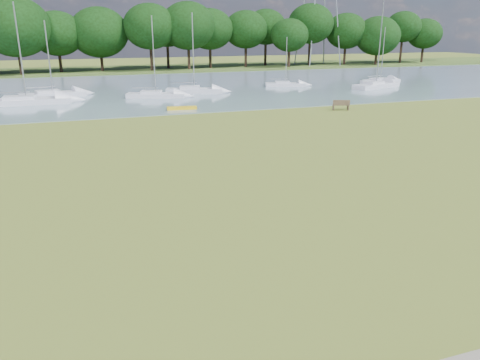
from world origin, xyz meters
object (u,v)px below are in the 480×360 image
object	(u,v)px
sailboat_6	(380,80)
sailboat_8	(26,99)
sailboat_4	(155,93)
sailboat_0	(285,83)
sailboat_3	(376,84)
sailboat_7	(52,93)
sailboat_9	(194,89)
riverbank_bench	(341,105)
kayak	(182,108)

from	to	relation	value
sailboat_6	sailboat_8	bearing A→B (deg)	174.58
sailboat_4	sailboat_8	world-z (taller)	sailboat_8
sailboat_0	sailboat_3	world-z (taller)	sailboat_3
sailboat_7	sailboat_9	distance (m)	15.91
sailboat_0	sailboat_6	world-z (taller)	sailboat_6
riverbank_bench	sailboat_0	world-z (taller)	sailboat_0
riverbank_bench	sailboat_0	bearing A→B (deg)	100.39
kayak	sailboat_9	bearing A→B (deg)	77.08
sailboat_7	sailboat_9	bearing A→B (deg)	-20.48
sailboat_6	sailboat_7	xyz separation A→B (m)	(-43.43, -0.49, 0.07)
sailboat_4	sailboat_6	world-z (taller)	sailboat_4
sailboat_4	sailboat_7	world-z (taller)	sailboat_4
sailboat_3	sailboat_4	world-z (taller)	sailboat_3
sailboat_7	sailboat_8	size ratio (longest dim) A/B	0.84
kayak	sailboat_6	xyz separation A→B (m)	(31.49, 13.33, 0.28)
riverbank_bench	sailboat_3	distance (m)	19.18
kayak	sailboat_3	distance (m)	28.93
riverbank_bench	sailboat_9	bearing A→B (deg)	141.27
sailboat_0	sailboat_6	size ratio (longest dim) A/B	0.83
sailboat_8	sailboat_9	xyz separation A→B (m)	(18.23, 2.81, 0.02)
kayak	sailboat_6	distance (m)	34.19
sailboat_0	sailboat_4	distance (m)	18.92
sailboat_3	sailboat_7	distance (m)	39.75
sailboat_4	riverbank_bench	bearing A→B (deg)	-23.53
sailboat_4	sailboat_7	xyz separation A→B (m)	(-10.87, 3.87, 0.04)
sailboat_4	sailboat_6	xyz separation A→B (m)	(32.56, 4.37, -0.03)
sailboat_3	sailboat_4	xyz separation A→B (m)	(-28.67, 0.27, -0.07)
sailboat_4	sailboat_9	bearing A→B (deg)	43.91
sailboat_4	sailboat_8	distance (m)	13.27
sailboat_9	sailboat_4	bearing A→B (deg)	-137.54
kayak	sailboat_4	xyz separation A→B (m)	(-1.08, 8.96, 0.31)
sailboat_4	sailboat_7	bearing A→B (deg)	179.34
sailboat_3	sailboat_4	distance (m)	28.67
sailboat_3	sailboat_6	world-z (taller)	sailboat_3
kayak	sailboat_4	bearing A→B (deg)	102.97
sailboat_4	sailboat_8	xyz separation A→B (m)	(-13.26, -0.50, 0.05)
sailboat_4	sailboat_3	bearing A→B (deg)	18.43
sailboat_3	sailboat_4	size ratio (longest dim) A/B	1.28
riverbank_bench	kayak	bearing A→B (deg)	179.28
sailboat_7	kayak	bearing A→B (deg)	-61.90
kayak	sailboat_8	size ratio (longest dim) A/B	0.29
kayak	sailboat_8	world-z (taller)	sailboat_8
sailboat_7	sailboat_4	bearing A→B (deg)	-34.46
kayak	sailboat_6	bearing A→B (deg)	29.07
sailboat_4	sailboat_8	size ratio (longest dim) A/B	0.88
riverbank_bench	sailboat_6	bearing A→B (deg)	65.80
sailboat_8	sailboat_6	bearing A→B (deg)	5.87
riverbank_bench	sailboat_8	size ratio (longest dim) A/B	0.17
sailboat_7	sailboat_9	xyz separation A→B (m)	(15.83, -1.56, 0.03)
sailboat_0	sailboat_8	bearing A→B (deg)	-151.91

